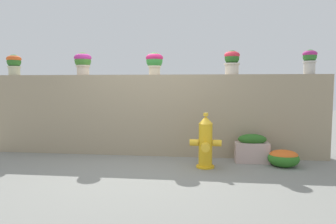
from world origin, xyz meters
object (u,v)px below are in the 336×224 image
Objects in this scene: fire_hydrant at (205,143)px; potted_plant_4 at (310,59)px; potted_plant_3 at (232,60)px; potted_plant_1 at (83,62)px; planter_box at (252,149)px; potted_plant_2 at (154,61)px; potted_plant_0 at (14,63)px; flower_bush_left at (284,157)px.

potted_plant_4 is at bearing 25.70° from fire_hydrant.
potted_plant_4 is 2.45m from fire_hydrant.
potted_plant_3 is 0.49× the size of fire_hydrant.
potted_plant_1 is 0.77× the size of planter_box.
potted_plant_3 reaches higher than planter_box.
potted_plant_2 is at bearing 177.87° from potted_plant_3.
potted_plant_0 is 0.74× the size of planter_box.
fire_hydrant is at bearing -151.98° from planter_box.
flower_bush_left is at bearing -21.58° from planter_box.
potted_plant_4 reaches higher than flower_bush_left.
potted_plant_0 is at bearing 179.71° from potted_plant_4.
potted_plant_1 reaches higher than planter_box.
potted_plant_1 is at bearing -1.45° from potted_plant_0.
potted_plant_2 is 2.86m from flower_bush_left.
potted_plant_2 is at bearing 163.37° from flower_bush_left.
planter_box is (0.33, -0.43, -1.54)m from potted_plant_3.
potted_plant_1 is at bearing 159.90° from fire_hydrant.
potted_plant_2 reaches higher than planter_box.
potted_plant_0 reaches higher than flower_bush_left.
potted_plant_0 is at bearing 179.98° from potted_plant_2.
potted_plant_1 is at bearing -178.53° from potted_plant_2.
potted_plant_2 reaches higher than flower_bush_left.
potted_plant_2 is (1.40, 0.04, -0.00)m from potted_plant_1.
flower_bush_left is at bearing 10.33° from fire_hydrant.
potted_plant_2 is 0.97× the size of potted_plant_3.
planter_box is at bearing -8.02° from potted_plant_1.
fire_hydrant reaches higher than flower_bush_left.
planter_box is at bearing -52.34° from potted_plant_3.
potted_plant_2 is at bearing 137.17° from fire_hydrant.
potted_plant_3 is (4.29, -0.05, 0.00)m from potted_plant_0.
fire_hydrant is (0.98, -0.91, -1.38)m from potted_plant_2.
potted_plant_1 is at bearing -179.88° from potted_plant_4.
potted_plant_4 is at bearing -0.56° from potted_plant_2.
potted_plant_4 is at bearing -0.29° from potted_plant_0.
planter_box is (1.77, -0.48, -1.54)m from potted_plant_2.
flower_bush_left is (3.65, -0.64, -1.64)m from potted_plant_1.
potted_plant_4 is at bearing 23.84° from planter_box.
potted_plant_2 is 1.92m from fire_hydrant.
potted_plant_3 reaches higher than potted_plant_2.
potted_plant_0 is 0.95× the size of potted_plant_4.
potted_plant_0 reaches higher than fire_hydrant.
fire_hydrant is 0.91m from planter_box.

